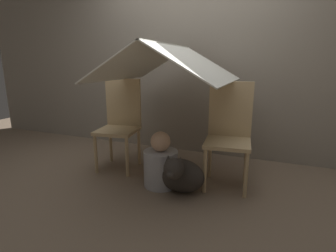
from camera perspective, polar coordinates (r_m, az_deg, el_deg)
The scene contains 8 objects.
ground_plane at distance 2.74m, azimuth -1.11°, elevation -12.02°, with size 8.80×8.80×0.00m, color #7A6651.
wall_back at distance 3.47m, azimuth 5.82°, elevation 14.61°, with size 7.00×0.05×2.50m.
chair_left at distance 3.03m, azimuth -10.36°, elevation 1.14°, with size 0.48×0.48×1.01m.
chair_right at distance 2.61m, azimuth 13.07°, elevation -1.02°, with size 0.46×0.46×1.01m.
sheet_canopy at distance 2.60m, azimuth -0.00°, elevation 13.67°, with size 1.22×1.24×0.36m.
person_front at distance 2.59m, azimuth -1.59°, elevation -8.30°, with size 0.34×0.34×0.55m.
dog at distance 2.44m, azimuth 2.49°, elevation -10.45°, with size 0.46×0.42×0.42m.
floor_cushion at distance 2.90m, azimuth 0.29°, elevation -9.44°, with size 0.41×0.33×0.10m.
Camera 1 is at (0.97, -2.28, 1.19)m, focal length 28.00 mm.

